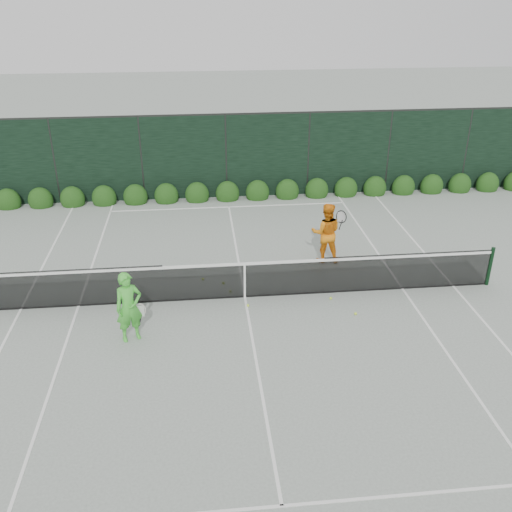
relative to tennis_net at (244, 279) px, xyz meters
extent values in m
plane|color=gray|center=(0.02, 0.00, -0.53)|extent=(80.00, 80.00, 0.00)
cylinder|color=black|center=(6.42, 0.00, 0.00)|extent=(0.10, 0.10, 1.07)
cube|color=black|center=(-4.18, 0.00, -0.02)|extent=(4.40, 0.01, 1.02)
cube|color=black|center=(0.02, 0.00, -0.05)|extent=(4.00, 0.01, 0.96)
cube|color=black|center=(4.22, 0.00, -0.02)|extent=(4.40, 0.01, 1.02)
cube|color=white|center=(0.02, 0.00, 0.41)|extent=(12.80, 0.03, 0.07)
cube|color=black|center=(0.02, 0.00, -0.51)|extent=(12.80, 0.02, 0.04)
cube|color=white|center=(0.02, 0.00, -0.07)|extent=(0.05, 0.03, 0.91)
imported|color=green|center=(-2.65, -1.57, 0.28)|extent=(0.70, 0.59, 1.63)
torus|color=silver|center=(-2.45, -1.47, 0.11)|extent=(0.29, 0.15, 0.30)
cylinder|color=black|center=(-2.45, -1.47, -0.13)|extent=(0.10, 0.03, 0.30)
imported|color=orange|center=(2.48, 1.85, 0.34)|extent=(0.93, 0.78, 1.73)
torus|color=black|center=(2.83, 1.65, 0.88)|extent=(0.27, 0.18, 0.30)
cylinder|color=black|center=(2.83, 1.65, 0.64)|extent=(0.10, 0.03, 0.30)
cube|color=white|center=(-5.46, 0.00, -0.53)|extent=(0.06, 23.77, 0.01)
cube|color=white|center=(5.51, 0.00, -0.53)|extent=(0.06, 23.77, 0.01)
cube|color=white|center=(-4.09, 0.00, -0.53)|extent=(0.06, 23.77, 0.01)
cube|color=white|center=(4.14, 0.00, -0.53)|extent=(0.06, 23.77, 0.01)
cube|color=white|center=(0.02, 11.88, -0.53)|extent=(11.03, 0.06, 0.01)
cube|color=white|center=(0.02, 6.40, -0.53)|extent=(8.23, 0.06, 0.01)
cube|color=white|center=(0.02, -6.40, -0.53)|extent=(8.23, 0.06, 0.01)
cube|color=white|center=(0.02, 0.00, -0.53)|extent=(0.06, 12.80, 0.01)
cube|color=black|center=(0.02, 7.50, 0.97)|extent=(32.00, 0.06, 3.00)
cube|color=#262826|center=(0.02, 7.50, 2.50)|extent=(32.00, 0.06, 0.06)
cylinder|color=#262826|center=(-5.98, 7.50, 0.97)|extent=(0.08, 0.08, 3.00)
cylinder|color=#262826|center=(-2.98, 7.50, 0.97)|extent=(0.08, 0.08, 3.00)
cylinder|color=#262826|center=(0.02, 7.50, 0.97)|extent=(0.08, 0.08, 3.00)
cylinder|color=#262826|center=(3.02, 7.50, 0.97)|extent=(0.08, 0.08, 3.00)
cylinder|color=#262826|center=(6.02, 7.50, 0.97)|extent=(0.08, 0.08, 3.00)
cylinder|color=#262826|center=(9.02, 7.50, 0.97)|extent=(0.08, 0.08, 3.00)
ellipsoid|color=#15360E|center=(-7.68, 7.15, -0.30)|extent=(0.86, 0.65, 0.94)
ellipsoid|color=#15360E|center=(-6.58, 7.15, -0.30)|extent=(0.86, 0.65, 0.94)
ellipsoid|color=#15360E|center=(-5.48, 7.15, -0.30)|extent=(0.86, 0.65, 0.94)
ellipsoid|color=#15360E|center=(-4.38, 7.15, -0.30)|extent=(0.86, 0.65, 0.94)
ellipsoid|color=#15360E|center=(-3.28, 7.15, -0.30)|extent=(0.86, 0.65, 0.94)
ellipsoid|color=#15360E|center=(-2.18, 7.15, -0.30)|extent=(0.86, 0.65, 0.94)
ellipsoid|color=#15360E|center=(-1.08, 7.15, -0.30)|extent=(0.86, 0.65, 0.94)
ellipsoid|color=#15360E|center=(0.02, 7.15, -0.30)|extent=(0.86, 0.65, 0.94)
ellipsoid|color=#15360E|center=(1.12, 7.15, -0.30)|extent=(0.86, 0.65, 0.94)
ellipsoid|color=#15360E|center=(2.22, 7.15, -0.30)|extent=(0.86, 0.65, 0.94)
ellipsoid|color=#15360E|center=(3.32, 7.15, -0.30)|extent=(0.86, 0.65, 0.94)
ellipsoid|color=#15360E|center=(4.42, 7.15, -0.30)|extent=(0.86, 0.65, 0.94)
ellipsoid|color=#15360E|center=(5.52, 7.15, -0.30)|extent=(0.86, 0.65, 0.94)
ellipsoid|color=#15360E|center=(6.62, 7.15, -0.30)|extent=(0.86, 0.65, 0.94)
ellipsoid|color=#15360E|center=(7.72, 7.15, -0.30)|extent=(0.86, 0.65, 0.94)
ellipsoid|color=#15360E|center=(8.82, 7.15, -0.30)|extent=(0.86, 0.65, 0.94)
ellipsoid|color=#15360E|center=(9.92, 7.15, -0.30)|extent=(0.86, 0.65, 0.94)
sphere|color=#CAF035|center=(2.16, -0.34, -0.50)|extent=(0.07, 0.07, 0.07)
sphere|color=#CAF035|center=(-0.48, 0.75, -0.50)|extent=(0.07, 0.07, 0.07)
sphere|color=#CAF035|center=(-2.92, -0.08, -0.50)|extent=(0.07, 0.07, 0.07)
sphere|color=#CAF035|center=(2.59, -1.12, -0.50)|extent=(0.07, 0.07, 0.07)
sphere|color=#CAF035|center=(0.06, -0.47, -0.50)|extent=(0.07, 0.07, 0.07)
sphere|color=#CAF035|center=(-1.01, 1.02, -0.50)|extent=(0.07, 0.07, 0.07)
sphere|color=#CAF035|center=(-0.33, 0.29, -0.50)|extent=(0.07, 0.07, 0.07)
camera|label=1|loc=(-1.02, -12.47, 6.70)|focal=40.00mm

